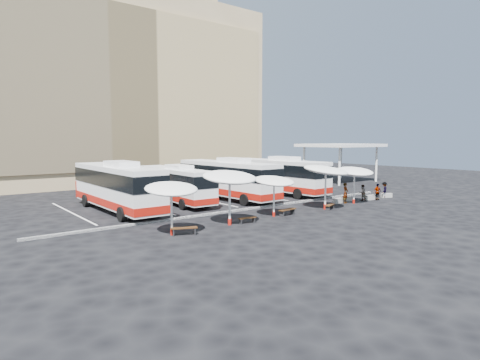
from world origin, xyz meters
TOP-DOWN VIEW (x-y plane):
  - ground at (0.00, 0.00)m, footprint 120.00×120.00m
  - sandstone_building at (0.00, 31.87)m, footprint 42.00×18.25m
  - service_canopy at (24.00, 10.00)m, footprint 10.00×8.00m
  - curb_divider at (0.00, 0.50)m, footprint 34.00×0.25m
  - bay_lines at (0.00, 8.00)m, footprint 24.15×12.00m
  - bus_0 at (-8.87, 6.49)m, footprint 3.06×12.92m
  - bus_1 at (-3.14, 7.39)m, footprint 2.86×11.22m
  - bus_2 at (2.06, 6.44)m, footprint 3.28×12.85m
  - bus_3 at (8.57, 6.29)m, footprint 3.32×12.77m
  - sunshade_0 at (-9.33, -3.53)m, footprint 3.73×3.77m
  - sunshade_1 at (-4.86, -3.35)m, footprint 4.03×4.07m
  - sunshade_2 at (-0.46, -2.99)m, footprint 3.28×3.32m
  - sunshade_3 at (5.01, -3.32)m, footprint 4.84×4.86m
  - sunshade_4 at (9.52, -2.87)m, footprint 4.19×4.21m
  - wood_bench_0 at (-8.79, -4.02)m, footprint 1.64×1.03m
  - wood_bench_1 at (-3.59, -3.65)m, footprint 1.36×0.51m
  - wood_bench_2 at (0.62, -3.34)m, footprint 1.68×0.63m
  - wood_bench_3 at (5.18, -3.69)m, footprint 1.45×0.86m
  - conc_bench_0 at (8.53, -1.88)m, footprint 1.23×0.49m
  - conc_bench_1 at (10.03, -1.70)m, footprint 1.18×0.72m
  - conc_bench_2 at (12.64, -2.48)m, footprint 1.28×0.68m
  - conc_bench_3 at (15.24, -2.59)m, footprint 1.17×0.79m
  - passenger_0 at (9.05, -2.29)m, footprint 0.78×0.63m
  - passenger_1 at (11.57, -2.34)m, footprint 0.87×0.76m
  - passenger_2 at (12.99, -3.02)m, footprint 0.99×0.59m
  - passenger_3 at (14.92, -2.52)m, footprint 1.16×0.95m

SIDE VIEW (x-z plane):
  - ground at x=0.00m, z-range 0.00..0.00m
  - bay_lines at x=0.00m, z-range 0.00..0.01m
  - curb_divider at x=0.00m, z-range 0.00..0.15m
  - conc_bench_3 at x=15.24m, z-range 0.00..0.42m
  - conc_bench_1 at x=10.03m, z-range 0.00..0.42m
  - conc_bench_0 at x=8.53m, z-range 0.00..0.45m
  - conc_bench_2 at x=12.64m, z-range 0.00..0.46m
  - wood_bench_1 at x=-3.59m, z-range 0.11..0.52m
  - wood_bench_3 at x=5.18m, z-range 0.12..0.55m
  - wood_bench_0 at x=-8.79m, z-range 0.13..0.62m
  - wood_bench_2 at x=0.62m, z-range 0.13..0.64m
  - passenger_1 at x=11.57m, z-range 0.00..1.52m
  - passenger_3 at x=14.92m, z-range 0.00..1.57m
  - passenger_2 at x=12.99m, z-range 0.00..1.57m
  - passenger_0 at x=9.05m, z-range 0.00..1.85m
  - bus_1 at x=-3.14m, z-range 0.04..3.58m
  - bus_3 at x=8.57m, z-range 0.04..4.07m
  - bus_2 at x=2.06m, z-range 0.04..4.10m
  - bus_0 at x=-8.87m, z-range 0.04..4.14m
  - sunshade_2 at x=-0.46m, z-range 1.10..4.26m
  - sunshade_0 at x=-9.33m, z-range 1.16..4.47m
  - sunshade_4 at x=9.52m, z-range 1.20..4.62m
  - sunshade_3 at x=5.01m, z-range 1.33..5.14m
  - sunshade_1 at x=-4.86m, z-range 1.33..5.15m
  - service_canopy at x=24.00m, z-range 2.27..7.47m
  - sandstone_building at x=0.00m, z-range -2.17..27.43m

